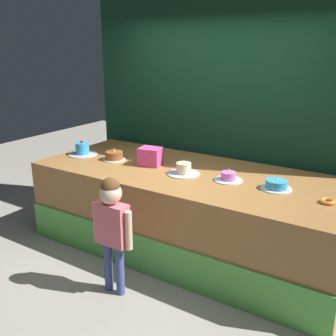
{
  "coord_description": "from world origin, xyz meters",
  "views": [
    {
      "loc": [
        1.93,
        -2.73,
        2.17
      ],
      "look_at": [
        -0.08,
        0.42,
        0.99
      ],
      "focal_mm": 41.69,
      "sensor_mm": 36.0,
      "label": 1
    }
  ],
  "objects_px": {
    "cake_far_right": "(276,185)",
    "cake_center": "(184,170)",
    "child_figure": "(112,220)",
    "cake_left": "(114,156)",
    "donut": "(328,201)",
    "pink_box": "(151,156)",
    "cake_far_left": "(82,150)",
    "cake_right": "(228,177)"
  },
  "relations": [
    {
      "from": "cake_far_right",
      "to": "cake_center",
      "type": "bearing_deg",
      "value": -174.89
    },
    {
      "from": "cake_center",
      "to": "cake_far_right",
      "type": "bearing_deg",
      "value": 5.11
    },
    {
      "from": "child_figure",
      "to": "cake_center",
      "type": "relative_size",
      "value": 3.22
    },
    {
      "from": "child_figure",
      "to": "cake_left",
      "type": "xyz_separation_m",
      "value": [
        -0.8,
        0.99,
        0.23
      ]
    },
    {
      "from": "cake_left",
      "to": "donut",
      "type": "bearing_deg",
      "value": -0.83
    },
    {
      "from": "pink_box",
      "to": "cake_center",
      "type": "height_order",
      "value": "pink_box"
    },
    {
      "from": "child_figure",
      "to": "cake_left",
      "type": "distance_m",
      "value": 1.29
    },
    {
      "from": "pink_box",
      "to": "cake_far_left",
      "type": "bearing_deg",
      "value": -174.32
    },
    {
      "from": "cake_left",
      "to": "cake_far_right",
      "type": "relative_size",
      "value": 0.92
    },
    {
      "from": "cake_left",
      "to": "cake_right",
      "type": "distance_m",
      "value": 1.42
    },
    {
      "from": "child_figure",
      "to": "cake_center",
      "type": "bearing_deg",
      "value": 81.29
    },
    {
      "from": "child_figure",
      "to": "donut",
      "type": "bearing_deg",
      "value": 31.42
    },
    {
      "from": "cake_center",
      "to": "cake_far_left",
      "type": "bearing_deg",
      "value": -179.45
    },
    {
      "from": "pink_box",
      "to": "cake_right",
      "type": "relative_size",
      "value": 0.83
    },
    {
      "from": "child_figure",
      "to": "cake_far_left",
      "type": "distance_m",
      "value": 1.61
    },
    {
      "from": "cake_center",
      "to": "cake_right",
      "type": "distance_m",
      "value": 0.48
    },
    {
      "from": "cake_far_left",
      "to": "cake_center",
      "type": "distance_m",
      "value": 1.42
    },
    {
      "from": "child_figure",
      "to": "cake_left",
      "type": "relative_size",
      "value": 4.18
    },
    {
      "from": "cake_far_left",
      "to": "cake_far_right",
      "type": "distance_m",
      "value": 2.37
    },
    {
      "from": "pink_box",
      "to": "cake_far_left",
      "type": "xyz_separation_m",
      "value": [
        -0.95,
        -0.09,
        -0.04
      ]
    },
    {
      "from": "child_figure",
      "to": "cake_far_right",
      "type": "bearing_deg",
      "value": 44.01
    },
    {
      "from": "donut",
      "to": "cake_far_right",
      "type": "relative_size",
      "value": 0.45
    },
    {
      "from": "donut",
      "to": "cake_center",
      "type": "xyz_separation_m",
      "value": [
        -1.42,
        0.02,
        0.03
      ]
    },
    {
      "from": "child_figure",
      "to": "donut",
      "type": "xyz_separation_m",
      "value": [
        1.57,
        0.96,
        0.19
      ]
    },
    {
      "from": "child_figure",
      "to": "pink_box",
      "type": "bearing_deg",
      "value": 107.09
    },
    {
      "from": "child_figure",
      "to": "cake_far_right",
      "type": "relative_size",
      "value": 3.84
    },
    {
      "from": "cake_left",
      "to": "cake_center",
      "type": "distance_m",
      "value": 0.95
    },
    {
      "from": "pink_box",
      "to": "cake_far_right",
      "type": "distance_m",
      "value": 1.42
    },
    {
      "from": "cake_left",
      "to": "cake_far_right",
      "type": "distance_m",
      "value": 1.89
    },
    {
      "from": "donut",
      "to": "cake_left",
      "type": "distance_m",
      "value": 2.37
    },
    {
      "from": "cake_far_right",
      "to": "cake_left",
      "type": "bearing_deg",
      "value": -178.01
    },
    {
      "from": "donut",
      "to": "cake_right",
      "type": "relative_size",
      "value": 0.46
    },
    {
      "from": "cake_far_left",
      "to": "donut",
      "type": "bearing_deg",
      "value": -0.04
    },
    {
      "from": "donut",
      "to": "cake_right",
      "type": "distance_m",
      "value": 0.95
    },
    {
      "from": "cake_far_right",
      "to": "donut",
      "type": "bearing_deg",
      "value": -11.94
    },
    {
      "from": "donut",
      "to": "cake_far_left",
      "type": "height_order",
      "value": "cake_far_left"
    },
    {
      "from": "cake_right",
      "to": "cake_far_left",
      "type": "bearing_deg",
      "value": -177.59
    },
    {
      "from": "cake_right",
      "to": "cake_far_right",
      "type": "bearing_deg",
      "value": 2.25
    },
    {
      "from": "pink_box",
      "to": "cake_far_left",
      "type": "relative_size",
      "value": 0.66
    },
    {
      "from": "donut",
      "to": "cake_far_left",
      "type": "xyz_separation_m",
      "value": [
        -2.84,
        0.0,
        0.04
      ]
    },
    {
      "from": "cake_far_left",
      "to": "cake_right",
      "type": "xyz_separation_m",
      "value": [
        1.89,
        0.08,
        -0.03
      ]
    },
    {
      "from": "cake_left",
      "to": "cake_center",
      "type": "xyz_separation_m",
      "value": [
        0.95,
        -0.02,
        0.0
      ]
    }
  ]
}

